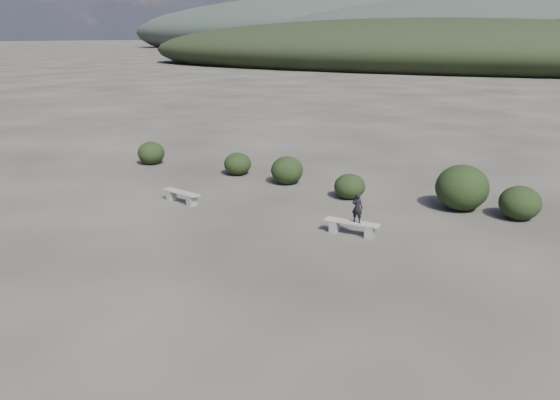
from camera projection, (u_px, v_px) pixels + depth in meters
The scene contains 10 objects.
ground at pixel (190, 277), 13.12m from camera, with size 1200.00×1200.00×0.00m, color #2D2923.
bench_left at pixel (181, 196), 18.90m from camera, with size 1.63×0.58×0.40m.
bench_right at pixel (352, 227), 15.84m from camera, with size 1.64×0.45×0.41m.
seated_person at pixel (357, 208), 15.61m from camera, with size 0.32×0.21×0.88m, color black.
shrub_a at pixel (238, 164), 22.68m from camera, with size 1.14×1.14×0.93m, color black.
shrub_b at pixel (287, 170), 21.28m from camera, with size 1.26×1.26×1.08m, color black.
shrub_c at pixel (350, 186), 19.36m from camera, with size 1.11×1.11×0.89m, color black.
shrub_d at pixel (462, 188), 18.02m from camera, with size 1.73×1.73×1.51m, color black.
shrub_e at pixel (520, 203), 17.12m from camera, with size 1.29×1.29×1.07m, color black.
shrub_f at pixel (151, 153), 24.58m from camera, with size 1.20×1.20×1.02m, color black.
Camera 1 is at (7.91, -9.31, 5.56)m, focal length 35.00 mm.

